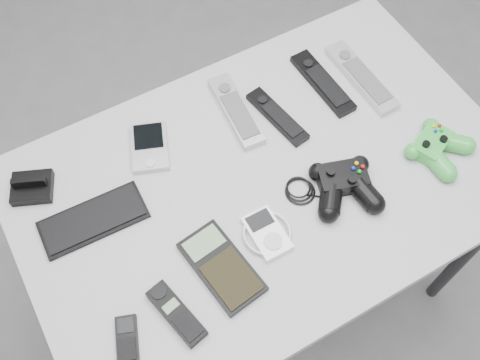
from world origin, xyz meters
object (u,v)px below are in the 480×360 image
desk (265,193)px  pda (149,147)px  pda_keyboard (93,219)px  remote_black_b (323,82)px  mobile_phone (127,339)px  remote_silver_b (361,77)px  cordless_handset (176,313)px  controller_green (437,146)px  remote_black_a (277,116)px  remote_silver_a (236,110)px  calculator (222,266)px  controller_black (345,184)px  mp3_player (267,233)px

desk → pda: pda is taller
desk → pda_keyboard: (-0.38, 0.09, 0.07)m
remote_black_b → mobile_phone: size_ratio=2.31×
remote_silver_b → cordless_handset: remote_silver_b is taller
mobile_phone → controller_green: size_ratio=0.64×
remote_black_a → remote_silver_b: bearing=-9.7°
mobile_phone → remote_silver_a: bearing=59.8°
mobile_phone → calculator: size_ratio=0.48×
remote_silver_b → cordless_handset: bearing=-156.1°
remote_black_b → calculator: size_ratio=1.11×
remote_silver_a → remote_black_b: 0.23m
pda → remote_silver_a: (0.22, -0.01, 0.00)m
calculator → mobile_phone: bearing=-177.8°
controller_black → pda: bearing=155.1°
pda → controller_black: bearing=-21.9°
mp3_player → calculator: bearing=-170.9°
pda_keyboard → calculator: (0.19, -0.23, 0.00)m
controller_green → controller_black: bearing=151.4°
remote_black_a → remote_black_b: remote_black_b is taller
remote_silver_a → mobile_phone: remote_silver_a is taller
remote_black_a → remote_silver_b: (0.24, -0.00, 0.00)m
mobile_phone → controller_green: bearing=23.8°
mobile_phone → controller_black: 0.56m
pda_keyboard → remote_silver_b: 0.73m
mobile_phone → calculator: calculator is taller
remote_silver_a → cordless_handset: (-0.34, -0.37, -0.00)m
remote_black_b → controller_green: bearing=-69.8°
desk → calculator: size_ratio=5.80×
pda_keyboard → controller_green: 0.79m
pda → calculator: 0.34m
cordless_handset → calculator: bearing=6.2°
remote_silver_b → remote_silver_a: bearing=167.9°
calculator → pda: bearing=83.3°
controller_black → calculator: bearing=-156.5°
desk → pda_keyboard: pda_keyboard is taller
remote_black_a → calculator: (-0.30, -0.27, 0.00)m
desk → controller_black: controller_black is taller
cordless_handset → controller_green: controller_green is taller
desk → calculator: 0.24m
remote_black_b → controller_green: 0.32m
pda_keyboard → controller_green: controller_green is taller
remote_silver_b → controller_black: 0.32m
remote_silver_a → controller_green: 0.47m
pda → controller_black: size_ratio=0.50×
mobile_phone → calculator: (0.23, 0.04, 0.00)m
pda_keyboard → remote_silver_b: remote_silver_b is taller
calculator → controller_black: size_ratio=0.75×
cordless_handset → mp3_player: size_ratio=1.27×
cordless_handset → mp3_player: bearing=1.3°
remote_black_a → controller_black: 0.24m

